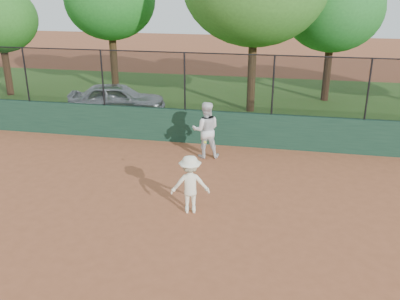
% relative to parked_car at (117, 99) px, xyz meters
% --- Properties ---
extents(ground, '(80.00, 80.00, 0.00)m').
position_rel_parked_car_xyz_m(ground, '(4.14, -8.80, -0.69)').
color(ground, '#985031').
rests_on(ground, ground).
extents(back_wall, '(26.00, 0.20, 1.20)m').
position_rel_parked_car_xyz_m(back_wall, '(4.14, -2.80, -0.09)').
color(back_wall, '#1C3D2B').
rests_on(back_wall, ground).
extents(grass_strip, '(36.00, 12.00, 0.01)m').
position_rel_parked_car_xyz_m(grass_strip, '(4.14, 3.20, -0.69)').
color(grass_strip, '#2B551A').
rests_on(grass_strip, ground).
extents(parked_car, '(4.34, 2.51, 1.39)m').
position_rel_parked_car_xyz_m(parked_car, '(0.00, 0.00, 0.00)').
color(parked_car, '#B2B8BC').
rests_on(parked_car, ground).
extents(player_second, '(1.03, 0.88, 1.85)m').
position_rel_parked_car_xyz_m(player_second, '(4.62, -4.06, 0.23)').
color(player_second, silver).
rests_on(player_second, ground).
extents(player_main, '(1.07, 0.78, 1.98)m').
position_rel_parked_car_xyz_m(player_main, '(4.93, -7.81, 0.05)').
color(player_main, '#F3EFCE').
rests_on(player_main, ground).
extents(fence_assembly, '(26.00, 0.06, 2.00)m').
position_rel_parked_car_xyz_m(fence_assembly, '(4.11, -2.80, 1.54)').
color(fence_assembly, black).
rests_on(fence_assembly, back_wall).
extents(tree_1, '(4.40, 4.00, 6.48)m').
position_rel_parked_car_xyz_m(tree_1, '(-1.57, 3.76, 3.87)').
color(tree_1, '#3D2915').
rests_on(tree_1, ground).
extents(tree_3, '(4.54, 4.13, 6.23)m').
position_rel_parked_car_xyz_m(tree_3, '(8.89, 4.38, 3.56)').
color(tree_3, '#372112').
rests_on(tree_3, ground).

